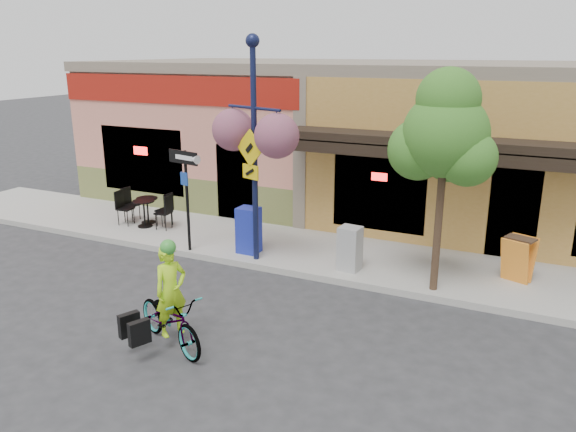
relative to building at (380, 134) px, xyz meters
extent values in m
plane|color=#2D2D30|center=(0.00, -7.50, -2.25)|extent=(90.00, 90.00, 0.00)
cube|color=#9E9B93|center=(0.00, -5.50, -2.17)|extent=(24.00, 3.00, 0.15)
cube|color=#A8A59E|center=(0.00, -6.95, -2.17)|extent=(24.00, 0.12, 0.15)
imported|color=maroon|center=(-0.46, -10.63, -1.75)|extent=(2.00, 1.37, 0.99)
imported|color=#B1EF19|center=(-0.41, -10.63, -1.47)|extent=(0.57, 0.67, 1.57)
camera|label=1|loc=(4.99, -17.53, 2.61)|focal=35.00mm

